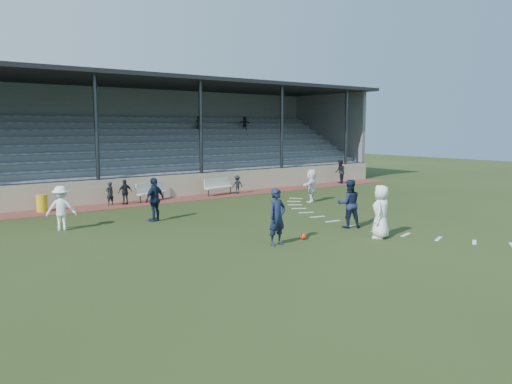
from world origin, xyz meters
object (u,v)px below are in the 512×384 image
Objects in this scene: bench_left at (151,190)px; player_navy_lead at (277,217)px; bench_right at (219,185)px; trash_bin at (42,203)px; official at (340,172)px; player_white_lead at (381,212)px; football at (303,236)px.

player_navy_lead is (-0.98, -11.51, 0.35)m from bench_left.
bench_right is 2.64× the size of trash_bin.
official is (19.24, -0.19, 0.42)m from trash_bin.
player_navy_lead is (-3.53, 1.36, 0.01)m from player_white_lead.
bench_right is 1.10× the size of player_white_lead.
player_white_lead is at bearing -11.56° from official.
player_navy_lead is (-1.24, -0.09, 0.83)m from football.
player_white_lead is 0.99× the size of player_navy_lead.
football is (-3.82, -11.24, -0.48)m from bench_right.
player_navy_lead is at bearing -51.18° from player_white_lead.
bench_right is 9.51× the size of football.
official is at bearing 31.55° from player_navy_lead.
trash_bin is 12.64m from football.
official reaches higher than bench_left.
official is at bearing 39.28° from football.
trash_bin is 12.22m from player_navy_lead.
football is at bearing -63.36° from trash_bin.
bench_right is at bearing 60.42° from player_navy_lead.
player_navy_lead is (4.43, -11.38, 0.53)m from trash_bin.
trash_bin is at bearing -88.18° from player_white_lead.
player_navy_lead is at bearing -175.96° from football.
bench_right is 9.76m from official.
bench_left is at bearing 91.28° from football.
football is at bearing -62.37° from player_white_lead.
football is 0.12× the size of player_white_lead.
player_white_lead reaches higher than bench_left.
bench_right is 11.88m from football.
bench_left is 11.43m from football.
bench_left reaches higher than football.
player_navy_lead is at bearing -68.74° from trash_bin.
trash_bin is 0.42× the size of player_white_lead.
football is (5.67, -11.29, -0.30)m from trash_bin.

